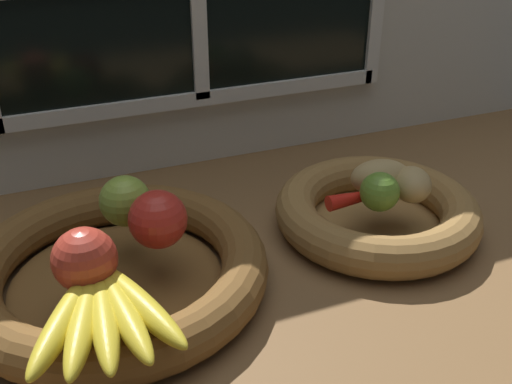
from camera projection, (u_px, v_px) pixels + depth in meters
The scene contains 11 objects.
ground_plane at pixel (265, 254), 83.32cm from camera, with size 140.00×90.00×3.00cm, color brown.
fruit_bowl_left at pixel (116, 270), 73.13cm from camera, with size 37.33×37.33×5.69cm.
fruit_bowl_right at pixel (377, 212), 85.08cm from camera, with size 28.84×28.84×5.69cm.
apple_red_front at pixel (85, 260), 63.69cm from camera, with size 7.03×7.03×7.03cm, color #B73828.
apple_green_back at pixel (125, 201), 75.25cm from camera, with size 6.49×6.49×6.49cm, color #8CAD3D.
apple_red_right at pixel (158, 219), 70.84cm from camera, with size 7.05×7.05×7.05cm, color red.
banana_bunch_front at pixel (103, 311), 59.64cm from camera, with size 16.36×18.48×2.78cm.
potato_small at pixel (412, 184), 81.03cm from camera, with size 6.31×5.18×4.67cm, color tan.
potato_large at pixel (381, 177), 82.41cm from camera, with size 8.39×5.40×5.04cm, color tan.
lime_near at pixel (380, 192), 78.61cm from camera, with size 5.25×5.25×5.25cm, color olive.
chili_pepper at pixel (376, 193), 81.42cm from camera, with size 2.17×2.17×14.60cm, color red.
Camera 1 is at (-26.69, -63.49, 46.18)cm, focal length 42.19 mm.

